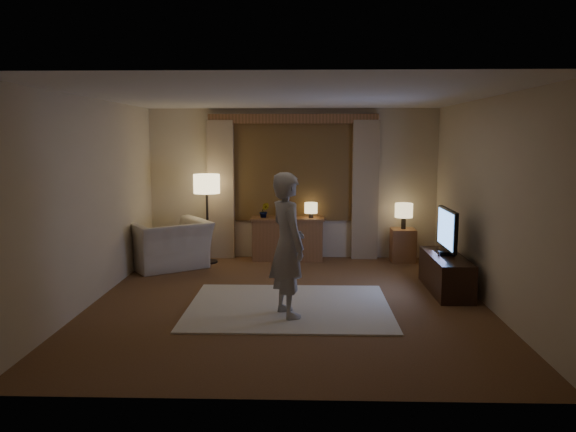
{
  "coord_description": "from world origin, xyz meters",
  "views": [
    {
      "loc": [
        0.21,
        -7.03,
        2.1
      ],
      "look_at": [
        -0.02,
        0.6,
        1.03
      ],
      "focal_mm": 35.0,
      "sensor_mm": 36.0,
      "label": 1
    }
  ],
  "objects_px": {
    "side_table": "(403,245)",
    "person": "(288,245)",
    "sideboard": "(288,240)",
    "armchair": "(168,244)",
    "tv_stand": "(446,273)"
  },
  "relations": [
    {
      "from": "side_table",
      "to": "tv_stand",
      "type": "xyz_separation_m",
      "value": [
        0.26,
        -1.89,
        -0.03
      ]
    },
    {
      "from": "sideboard",
      "to": "armchair",
      "type": "height_order",
      "value": "armchair"
    },
    {
      "from": "side_table",
      "to": "person",
      "type": "relative_size",
      "value": 0.33
    },
    {
      "from": "tv_stand",
      "to": "person",
      "type": "distance_m",
      "value": 2.52
    },
    {
      "from": "person",
      "to": "sideboard",
      "type": "bearing_deg",
      "value": -23.0
    },
    {
      "from": "side_table",
      "to": "tv_stand",
      "type": "relative_size",
      "value": 0.4
    },
    {
      "from": "person",
      "to": "tv_stand",
      "type": "bearing_deg",
      "value": -86.14
    },
    {
      "from": "armchair",
      "to": "tv_stand",
      "type": "relative_size",
      "value": 0.85
    },
    {
      "from": "side_table",
      "to": "armchair",
      "type": "bearing_deg",
      "value": -171.05
    },
    {
      "from": "armchair",
      "to": "person",
      "type": "height_order",
      "value": "person"
    },
    {
      "from": "side_table",
      "to": "person",
      "type": "xyz_separation_m",
      "value": [
        -1.88,
        -3.06,
        0.59
      ]
    },
    {
      "from": "sideboard",
      "to": "side_table",
      "type": "distance_m",
      "value": 1.98
    },
    {
      "from": "side_table",
      "to": "tv_stand",
      "type": "distance_m",
      "value": 1.91
    },
    {
      "from": "armchair",
      "to": "tv_stand",
      "type": "height_order",
      "value": "armchair"
    },
    {
      "from": "sideboard",
      "to": "side_table",
      "type": "bearing_deg",
      "value": -1.45
    }
  ]
}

